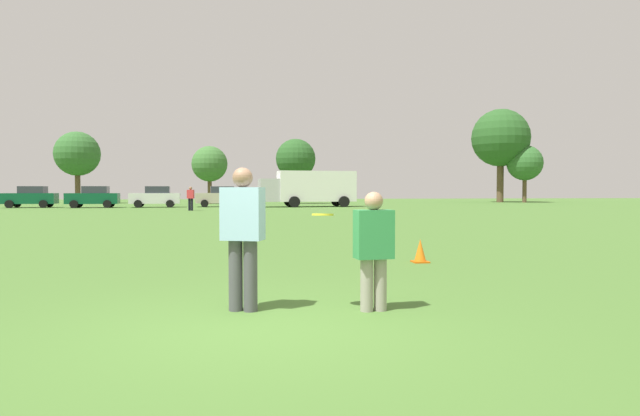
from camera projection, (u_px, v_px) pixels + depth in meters
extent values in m
plane|color=#47702D|center=(261.00, 327.00, 5.94)|extent=(173.98, 173.98, 0.00)
cylinder|color=#4C4C51|center=(236.00, 275.00, 6.72)|extent=(0.17, 0.17, 0.87)
cylinder|color=#4C4C51|center=(250.00, 276.00, 6.69)|extent=(0.17, 0.17, 0.87)
cube|color=#9EC6E5|center=(243.00, 214.00, 6.68)|extent=(0.56, 0.43, 0.64)
sphere|color=#8C664C|center=(243.00, 178.00, 6.66)|extent=(0.25, 0.25, 0.25)
cylinder|color=gray|center=(380.00, 284.00, 6.73)|extent=(0.16, 0.16, 0.65)
cylinder|color=gray|center=(367.00, 285.00, 6.69)|extent=(0.16, 0.16, 0.65)
cube|color=#338C4C|center=(374.00, 234.00, 6.69)|extent=(0.47, 0.29, 0.59)
sphere|color=tan|center=(374.00, 201.00, 6.67)|extent=(0.23, 0.23, 0.23)
cylinder|color=yellow|center=(323.00, 215.00, 6.73)|extent=(0.27, 0.27, 0.04)
cube|color=#D8590C|center=(420.00, 262.00, 11.22)|extent=(0.32, 0.32, 0.03)
cone|color=orange|center=(420.00, 250.00, 11.21)|extent=(0.24, 0.24, 0.45)
cube|color=#0C4C2D|center=(30.00, 198.00, 46.58)|extent=(4.30, 2.05, 0.90)
cube|color=#2D333D|center=(33.00, 190.00, 46.61)|extent=(2.10, 1.76, 0.64)
cylinder|color=black|center=(9.00, 204.00, 45.34)|extent=(0.67, 0.26, 0.66)
cylinder|color=black|center=(17.00, 204.00, 47.29)|extent=(0.67, 0.26, 0.66)
cylinder|color=black|center=(43.00, 204.00, 45.90)|extent=(0.67, 0.26, 0.66)
cylinder|color=black|center=(50.00, 203.00, 47.85)|extent=(0.67, 0.26, 0.66)
cube|color=#0C4C2D|center=(93.00, 198.00, 46.49)|extent=(4.30, 2.05, 0.90)
cube|color=#2D333D|center=(96.00, 190.00, 46.52)|extent=(2.10, 1.76, 0.64)
cylinder|color=black|center=(74.00, 204.00, 45.25)|extent=(0.67, 0.26, 0.66)
cylinder|color=black|center=(79.00, 204.00, 47.20)|extent=(0.67, 0.26, 0.66)
cylinder|color=black|center=(107.00, 204.00, 45.81)|extent=(0.67, 0.26, 0.66)
cylinder|color=black|center=(111.00, 203.00, 47.76)|extent=(0.67, 0.26, 0.66)
cube|color=silver|center=(155.00, 198.00, 47.43)|extent=(4.30, 2.05, 0.90)
cube|color=#2D333D|center=(158.00, 190.00, 47.47)|extent=(2.10, 1.76, 0.64)
cylinder|color=black|center=(138.00, 204.00, 46.19)|extent=(0.67, 0.26, 0.66)
cylinder|color=black|center=(140.00, 203.00, 48.14)|extent=(0.67, 0.26, 0.66)
cylinder|color=black|center=(170.00, 204.00, 46.75)|extent=(0.67, 0.26, 0.66)
cylinder|color=black|center=(171.00, 203.00, 48.70)|extent=(0.67, 0.26, 0.66)
cube|color=#B7AD99|center=(219.00, 198.00, 48.90)|extent=(4.30, 2.05, 0.90)
cube|color=#2D333D|center=(222.00, 190.00, 48.93)|extent=(2.10, 1.76, 0.64)
cylinder|color=black|center=(205.00, 203.00, 47.66)|extent=(0.67, 0.26, 0.66)
cylinder|color=black|center=(204.00, 203.00, 49.61)|extent=(0.67, 0.26, 0.66)
cylinder|color=black|center=(235.00, 203.00, 48.22)|extent=(0.67, 0.26, 0.66)
cylinder|color=black|center=(233.00, 203.00, 50.17)|extent=(0.67, 0.26, 0.66)
cube|color=white|center=(316.00, 186.00, 48.95)|extent=(6.94, 2.91, 2.70)
cube|color=#B2B2B7|center=(269.00, 190.00, 48.06)|extent=(1.94, 2.40, 2.00)
cylinder|color=black|center=(294.00, 202.00, 47.18)|extent=(0.98, 0.34, 0.96)
cylinder|color=black|center=(289.00, 201.00, 49.86)|extent=(0.98, 0.34, 0.96)
cylinder|color=black|center=(344.00, 202.00, 48.13)|extent=(0.98, 0.34, 0.96)
cylinder|color=black|center=(336.00, 201.00, 50.81)|extent=(0.98, 0.34, 0.96)
cylinder|color=#1E234C|center=(255.00, 205.00, 41.16)|extent=(0.15, 0.15, 0.80)
cylinder|color=#1E234C|center=(257.00, 205.00, 41.03)|extent=(0.15, 0.15, 0.80)
cube|color=navy|center=(256.00, 196.00, 41.07)|extent=(0.44, 0.50, 0.56)
sphere|color=tan|center=(256.00, 190.00, 41.06)|extent=(0.22, 0.22, 0.22)
cylinder|color=black|center=(192.00, 205.00, 39.66)|extent=(0.17, 0.17, 0.88)
cylinder|color=black|center=(189.00, 205.00, 39.68)|extent=(0.17, 0.17, 0.88)
cube|color=red|center=(191.00, 194.00, 39.64)|extent=(0.53, 0.38, 0.63)
sphere|color=#8C664C|center=(191.00, 188.00, 39.63)|extent=(0.24, 0.24, 0.24)
cylinder|color=brown|center=(78.00, 188.00, 61.09)|extent=(0.58, 0.58, 3.45)
sphere|color=#33662D|center=(77.00, 154.00, 60.97)|extent=(4.93, 4.93, 4.93)
cylinder|color=brown|center=(210.00, 191.00, 59.40)|extent=(0.45, 0.45, 2.70)
sphere|color=#3D7033|center=(210.00, 164.00, 59.30)|extent=(3.85, 3.85, 3.85)
cylinder|color=brown|center=(296.00, 190.00, 60.73)|extent=(0.51, 0.51, 3.09)
sphere|color=#285623|center=(296.00, 159.00, 60.62)|extent=(4.41, 4.41, 4.41)
cylinder|color=brown|center=(500.00, 182.00, 67.23)|extent=(0.82, 0.82, 4.92)
sphere|color=#285623|center=(501.00, 138.00, 67.06)|extent=(7.02, 7.02, 7.02)
cylinder|color=brown|center=(524.00, 190.00, 66.20)|extent=(0.50, 0.50, 2.98)
sphere|color=#33662D|center=(525.00, 163.00, 66.09)|extent=(4.25, 4.25, 4.25)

